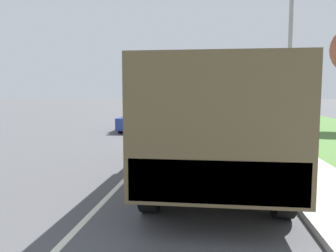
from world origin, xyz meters
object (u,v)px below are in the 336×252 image
(military_truck, at_px, (214,117))
(car_second_ahead, at_px, (164,110))
(car_third_ahead, at_px, (175,105))
(lamp_post, at_px, (284,32))
(car_nearest_ahead, at_px, (141,119))

(military_truck, bearing_deg, car_second_ahead, 101.17)
(car_second_ahead, bearing_deg, car_third_ahead, 91.52)
(military_truck, distance_m, car_third_ahead, 33.12)
(military_truck, distance_m, car_second_ahead, 20.33)
(car_second_ahead, height_order, lamp_post, lamp_post)
(car_third_ahead, height_order, lamp_post, lamp_post)
(car_third_ahead, bearing_deg, car_second_ahead, -88.48)
(military_truck, xyz_separation_m, car_nearest_ahead, (-3.91, 10.29, -0.86))
(car_nearest_ahead, relative_size, lamp_post, 0.58)
(car_third_ahead, bearing_deg, military_truck, -82.58)
(car_nearest_ahead, xyz_separation_m, car_second_ahead, (-0.03, 9.64, 0.05))
(military_truck, height_order, car_third_ahead, military_truck)
(car_second_ahead, relative_size, car_third_ahead, 0.91)
(car_third_ahead, xyz_separation_m, lamp_post, (6.68, -28.90, 3.54))
(car_nearest_ahead, xyz_separation_m, lamp_post, (6.31, -6.36, 3.52))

